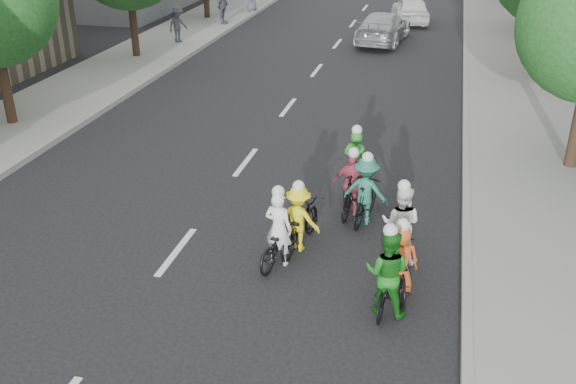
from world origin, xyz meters
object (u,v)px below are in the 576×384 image
at_px(cyclist_3, 352,189).
at_px(spectator_1, 222,6).
at_px(cyclist_7, 366,195).
at_px(cyclist_1, 387,278).
at_px(cyclist_0, 279,237).
at_px(cyclist_4, 400,266).
at_px(cyclist_5, 355,170).
at_px(follow_car_lead, 383,27).
at_px(follow_car_trail, 410,9).
at_px(cyclist_2, 299,223).
at_px(cyclist_6, 400,231).
at_px(spectator_0, 178,24).

bearing_deg(cyclist_3, spectator_1, -56.58).
bearing_deg(cyclist_7, cyclist_1, 114.22).
xyz_separation_m(cyclist_1, cyclist_7, (-0.83, 3.34, -0.02)).
height_order(cyclist_0, cyclist_7, cyclist_0).
relative_size(cyclist_1, cyclist_4, 1.05).
height_order(cyclist_4, cyclist_5, cyclist_5).
relative_size(cyclist_4, follow_car_lead, 0.35).
xyz_separation_m(cyclist_4, follow_car_trail, (-1.73, 26.36, 0.18)).
height_order(cyclist_3, follow_car_lead, cyclist_3).
distance_m(cyclist_7, spectator_1, 22.77).
height_order(cyclist_2, cyclist_6, cyclist_6).
height_order(cyclist_7, spectator_1, spectator_1).
relative_size(cyclist_0, cyclist_5, 1.01).
height_order(cyclist_5, spectator_0, cyclist_5).
bearing_deg(follow_car_trail, cyclist_1, 81.45).
xyz_separation_m(cyclist_3, follow_car_lead, (-1.28, 18.12, 0.09)).
bearing_deg(follow_car_lead, cyclist_1, 102.25).
relative_size(cyclist_6, spectator_0, 1.11).
distance_m(cyclist_0, spectator_1, 24.10).
xyz_separation_m(cyclist_1, follow_car_lead, (-2.48, 21.81, 0.02)).
height_order(follow_car_lead, follow_car_trail, follow_car_trail).
xyz_separation_m(follow_car_trail, spectator_0, (-10.40, -8.19, 0.25)).
bearing_deg(cyclist_7, cyclist_5, -62.04).
distance_m(follow_car_lead, spectator_1, 9.01).
relative_size(cyclist_4, cyclist_7, 1.00).
relative_size(cyclist_0, cyclist_6, 1.03).
bearing_deg(cyclist_2, spectator_0, -50.23).
bearing_deg(spectator_0, spectator_1, 16.65).
distance_m(cyclist_1, cyclist_2, 2.75).
relative_size(cyclist_7, spectator_0, 1.06).
relative_size(cyclist_2, cyclist_6, 1.11).
bearing_deg(follow_car_lead, cyclist_3, 99.82).
bearing_deg(cyclist_0, spectator_1, -56.89).
xyz_separation_m(cyclist_0, follow_car_trail, (0.78, 25.88, 0.16)).
height_order(cyclist_1, follow_car_trail, cyclist_1).
bearing_deg(cyclist_6, spectator_0, -47.74).
bearing_deg(cyclist_4, cyclist_5, -81.13).
xyz_separation_m(cyclist_3, cyclist_4, (1.37, -2.98, -0.08)).
height_order(cyclist_2, cyclist_3, cyclist_3).
height_order(cyclist_4, follow_car_lead, cyclist_4).
distance_m(cyclist_6, follow_car_lead, 20.09).
relative_size(cyclist_5, cyclist_7, 1.06).
xyz_separation_m(cyclist_3, spectator_1, (-10.12, 19.85, 0.46)).
height_order(cyclist_4, follow_car_trail, cyclist_4).
bearing_deg(cyclist_3, follow_car_lead, -79.53).
bearing_deg(spectator_0, cyclist_7, -120.09).
distance_m(cyclist_1, spectator_0, 22.35).
xyz_separation_m(cyclist_0, cyclist_2, (0.27, 0.63, 0.03)).
relative_size(cyclist_3, cyclist_6, 1.00).
relative_size(cyclist_0, cyclist_7, 1.08).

